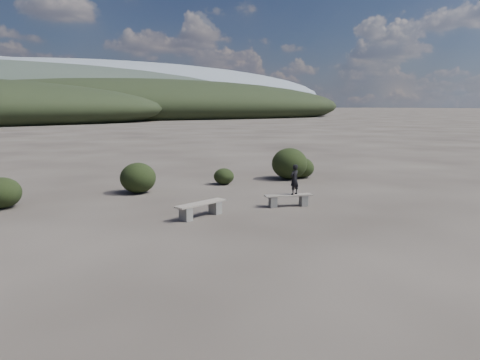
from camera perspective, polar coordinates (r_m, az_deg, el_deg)
ground at (r=11.48m, az=9.62°, el=-7.75°), size 1200.00×1200.00×0.00m
bench_left at (r=14.00m, az=-4.78°, el=-3.46°), size 1.80×0.88×0.44m
bench_right at (r=15.51m, az=5.92°, el=-2.35°), size 1.61×0.80×0.40m
seated_person at (r=15.46m, az=6.64°, el=0.06°), size 0.41×0.32×1.00m
shrub_a at (r=17.02m, az=-27.05°, el=-1.39°), size 1.23×1.23×1.00m
shrub_b at (r=18.19m, az=-12.33°, el=0.25°), size 1.35×1.35×1.16m
shrub_c at (r=19.76m, az=-1.98°, el=0.45°), size 0.86×0.86×0.69m
shrub_d at (r=21.26m, az=6.06°, el=2.00°), size 1.61×1.61×1.41m
shrub_e at (r=21.76m, az=7.57°, el=1.50°), size 1.11×1.11×0.93m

